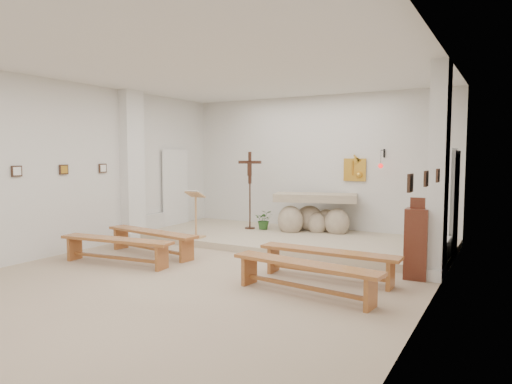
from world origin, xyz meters
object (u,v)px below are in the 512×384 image
Objects in this scene: bench_left_second at (116,245)px; bench_right_second at (305,271)px; lectern at (196,214)px; crucifix_stand at (250,184)px; bench_left_front at (152,237)px; donation_pedestal at (417,243)px; bench_right_front at (328,258)px; altar at (314,216)px.

bench_left_second and bench_right_second have the same top height.
crucifix_stand is at bearing 73.25° from lectern.
lectern is 0.46× the size of bench_left_front.
bench_left_front is (-4.98, -0.79, -0.22)m from donation_pedestal.
donation_pedestal reaches higher than bench_right_second.
donation_pedestal is at bearing -42.29° from crucifix_stand.
lectern is 0.46× the size of bench_left_second.
crucifix_stand is 0.83× the size of bench_left_front.
lectern is at bearing 91.85° from bench_left_front.
crucifix_stand is 3.17m from bench_left_front.
bench_left_front is at bearing 172.64° from bench_right_second.
bench_left_front is 3.76m from bench_right_front.
bench_right_front is 0.94m from bench_right_second.
altar reaches higher than bench_right_second.
donation_pedestal is (4.43, -2.19, -0.68)m from crucifix_stand.
crucifix_stand is 4.07m from bench_left_second.
bench_left_front is at bearing -138.56° from altar.
bench_right_second is (3.64, -2.24, -0.32)m from lectern.
bench_right_front is at bearing -22.12° from lectern.
bench_left_front is 1.00× the size of bench_right_second.
bench_left_front is 3.88m from bench_right_second.
donation_pedestal is at bearing 33.30° from bench_right_front.
altar is at bearing 65.33° from bench_left_front.
crucifix_stand reaches higher than lectern.
bench_right_second is at bearing -85.96° from altar.
bench_right_front is (3.21, -2.98, -0.91)m from crucifix_stand.
donation_pedestal is at bearing -59.09° from altar.
crucifix_stand is at bearing 136.02° from bench_right_second.
crucifix_stand is at bearing 137.46° from bench_right_front.
altar is 1.94× the size of lectern.
crucifix_stand is 0.83× the size of bench_left_second.
donation_pedestal is (4.86, -0.51, -0.10)m from lectern.
donation_pedestal is at bearing 61.64° from bench_right_second.
bench_right_second is (3.76, -0.00, 0.00)m from bench_left_second.
bench_left_front is (-2.12, -3.41, -0.17)m from altar.
donation_pedestal is at bearing 16.22° from bench_left_front.
altar is 2.91m from lectern.
bench_left_front is (-0.12, -1.30, -0.32)m from lectern.
bench_left_front is at bearing -179.67° from bench_right_front.
bench_right_second is at bearing -6.87° from bench_left_front.
bench_right_front is at bearing -80.90° from altar.
bench_left_front is at bearing -97.85° from lectern.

